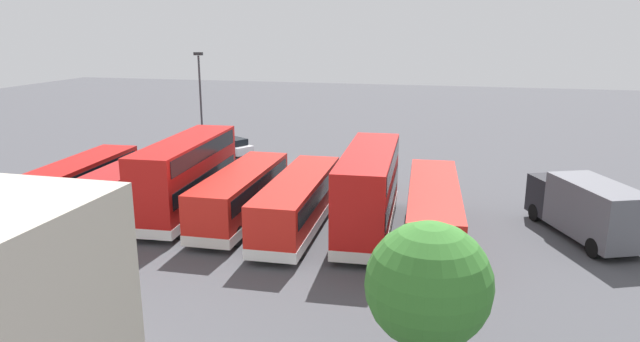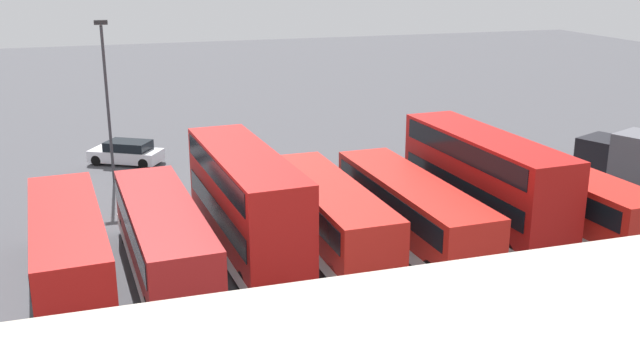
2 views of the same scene
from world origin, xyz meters
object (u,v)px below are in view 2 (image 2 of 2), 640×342
bus_single_deck_near_end (553,193)px  bus_single_deck_fourth (329,214)px  bus_single_deck_third (411,210)px  car_hatchback_silver (127,153)px  bus_double_decker_fifth (246,202)px  waste_bin_yellow (439,165)px  bus_single_deck_seventh (68,246)px  bus_double_decker_second (483,180)px  lamp_post_tall (107,91)px  bus_single_deck_sixth (163,237)px

bus_single_deck_near_end → bus_single_deck_fourth: same height
bus_single_deck_third → car_hatchback_silver: bus_single_deck_third is taller
bus_double_decker_fifth → waste_bin_yellow: (-13.30, -8.61, -1.97)m
bus_single_deck_fourth → bus_single_deck_seventh: same height
bus_single_deck_near_end → bus_double_decker_second: bus_double_decker_second is taller
bus_double_decker_fifth → bus_single_deck_seventh: 7.12m
bus_single_deck_near_end → bus_double_decker_fifth: (14.41, -0.73, 0.82)m
bus_single_deck_fourth → lamp_post_tall: 15.80m
bus_single_deck_fourth → waste_bin_yellow: bus_single_deck_fourth is taller
bus_single_deck_near_end → bus_single_deck_third: size_ratio=1.09×
bus_single_deck_fourth → lamp_post_tall: size_ratio=1.18×
bus_single_deck_sixth → waste_bin_yellow: bearing=-150.7°
bus_single_deck_third → lamp_post_tall: 18.40m
bus_double_decker_fifth → bus_single_deck_fourth: bearing=175.3°
bus_single_deck_seventh → waste_bin_yellow: bus_single_deck_seventh is taller
bus_single_deck_near_end → bus_single_deck_sixth: same height
bus_double_decker_second → bus_single_deck_fourth: bearing=-0.3°
bus_single_deck_near_end → lamp_post_tall: lamp_post_tall is taller
bus_single_deck_fourth → bus_double_decker_fifth: bus_double_decker_fifth is taller
bus_single_deck_sixth → bus_single_deck_seventh: same height
bus_double_decker_fifth → car_hatchback_silver: size_ratio=2.27×
bus_double_decker_second → bus_single_deck_seventh: size_ratio=0.99×
bus_single_deck_fourth → car_hatchback_silver: 18.18m
bus_single_deck_near_end → bus_double_decker_fifth: bearing=-2.9°
bus_double_decker_second → lamp_post_tall: 20.62m
lamp_post_tall → bus_single_deck_fourth: bearing=123.4°
car_hatchback_silver → bus_single_deck_near_end: bearing=137.4°
bus_single_deck_third → bus_single_deck_sixth: same height
bus_double_decker_fifth → car_hatchback_silver: 16.80m
car_hatchback_silver → bus_single_deck_fourth: bearing=114.6°
bus_single_deck_third → bus_single_deck_seventh: bearing=-1.0°
bus_single_deck_third → bus_single_deck_seventh: same height
bus_double_decker_second → waste_bin_yellow: bus_double_decker_second is taller
bus_single_deck_fourth → bus_double_decker_fifth: (3.54, -0.29, 0.83)m
bus_double_decker_second → bus_single_deck_seventh: bus_double_decker_second is taller
bus_double_decker_second → bus_single_deck_third: bus_double_decker_second is taller
bus_single_deck_third → bus_double_decker_fifth: size_ratio=1.06×
bus_single_deck_seventh → bus_single_deck_fourth: bearing=-178.1°
bus_single_deck_fourth → bus_single_deck_seventh: (10.58, 0.35, 0.00)m
bus_double_decker_second → car_hatchback_silver: bearing=-47.9°
bus_single_deck_near_end → car_hatchback_silver: 25.06m
bus_single_deck_near_end → bus_double_decker_fifth: 14.45m
waste_bin_yellow → bus_single_deck_seventh: bearing=24.5°
bus_single_deck_near_end → bus_single_deck_fourth: 10.88m
bus_single_deck_fourth → bus_single_deck_sixth: bearing=4.2°
bus_single_deck_sixth → waste_bin_yellow: 19.28m
bus_single_deck_sixth → lamp_post_tall: 13.91m
bus_single_deck_sixth → bus_single_deck_seventh: 3.56m
bus_double_decker_fifth → waste_bin_yellow: size_ratio=11.05×
bus_single_deck_seventh → car_hatchback_silver: bearing=-100.1°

